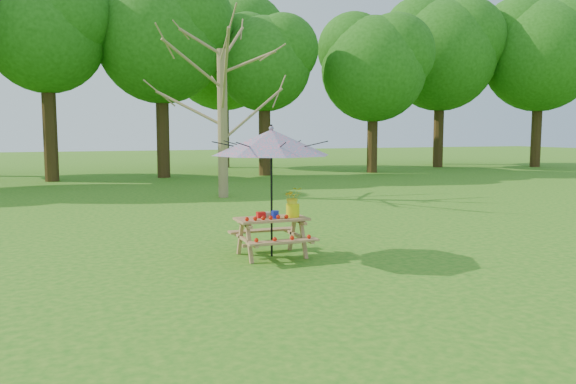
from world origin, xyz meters
name	(u,v)px	position (x,y,z in m)	size (l,w,h in m)	color
ground	(271,367)	(0.00, 0.00, 0.00)	(120.00, 120.00, 0.00)	#226E15
picnic_table	(272,238)	(1.54, 4.28, 0.33)	(1.20, 1.32, 0.67)	olive
patio_umbrella	(271,143)	(1.54, 4.28, 1.95)	(2.26, 2.26, 2.25)	black
produce_bins	(268,215)	(1.49, 4.32, 0.72)	(0.34, 0.42, 0.13)	red
tomatoes_row	(267,218)	(1.39, 4.10, 0.71)	(0.77, 0.13, 0.07)	red
flower_bucket	(293,201)	(1.91, 4.24, 0.95)	(0.32, 0.28, 0.52)	yellow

